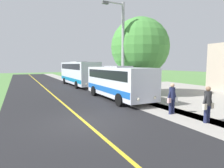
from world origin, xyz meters
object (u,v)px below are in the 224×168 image
at_px(pedestrian_with_bags, 208,103).
at_px(tree_curbside, 140,47).
at_px(shuttle_bus_front, 118,81).
at_px(pedestrian_waiting, 172,97).
at_px(street_light_pole, 122,47).
at_px(transit_bus_rear, 79,72).

bearing_deg(pedestrian_with_bags, tree_curbside, -102.79).
height_order(shuttle_bus_front, tree_curbside, tree_curbside).
bearing_deg(shuttle_bus_front, pedestrian_waiting, 95.66).
xyz_separation_m(street_light_pole, tree_curbside, (-2.52, -1.00, 0.15)).
bearing_deg(shuttle_bus_front, street_light_pole, -169.05).
xyz_separation_m(shuttle_bus_front, pedestrian_with_bags, (-0.92, 7.60, -0.54)).
bearing_deg(tree_curbside, pedestrian_with_bags, 77.21).
xyz_separation_m(shuttle_bus_front, street_light_pole, (-0.37, -0.07, 2.83)).
bearing_deg(tree_curbside, transit_bus_rear, -74.23).
xyz_separation_m(transit_bus_rear, pedestrian_with_bags, (-0.91, 18.86, -0.80)).
relative_size(pedestrian_with_bags, tree_curbside, 0.25).
xyz_separation_m(shuttle_bus_front, pedestrian_waiting, (-0.55, 5.58, -0.54)).
bearing_deg(pedestrian_with_bags, transit_bus_rear, -87.24).
height_order(pedestrian_with_bags, street_light_pole, street_light_pole).
height_order(shuttle_bus_front, transit_bus_rear, transit_bus_rear).
xyz_separation_m(transit_bus_rear, street_light_pole, (-0.35, 11.18, 2.56)).
bearing_deg(transit_bus_rear, pedestrian_with_bags, 92.76).
height_order(shuttle_bus_front, pedestrian_waiting, shuttle_bus_front).
bearing_deg(street_light_pole, transit_bus_rear, -88.20).
bearing_deg(street_light_pole, pedestrian_waiting, 91.87).
bearing_deg(pedestrian_with_bags, street_light_pole, -85.86).
height_order(street_light_pole, tree_curbside, street_light_pole).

